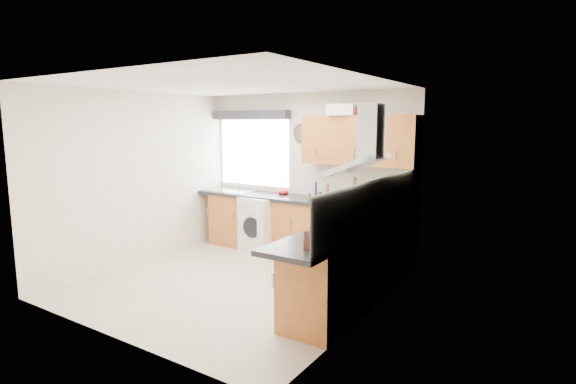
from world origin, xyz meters
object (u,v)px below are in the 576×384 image
Objects in this scene: oven at (353,265)px; upper_cabinets at (359,140)px; washing_machine at (264,224)px; extractor_hood at (364,148)px.

upper_cabinets reaches higher than oven.
washing_machine is at bearing 152.06° from oven.
oven is 0.96× the size of washing_machine.
upper_cabinets reaches higher than washing_machine.
oven is 2.35m from washing_machine.
extractor_hood reaches higher than oven.
oven is at bearing -67.46° from upper_cabinets.
upper_cabinets is at bearing 112.54° from oven.
extractor_hood is at bearing -0.00° from oven.
upper_cabinets reaches higher than extractor_hood.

